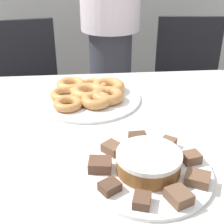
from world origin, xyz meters
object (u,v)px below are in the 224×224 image
at_px(plate_cake, 148,172).
at_px(frosted_cake, 149,162).
at_px(person_standing, 110,19).
at_px(office_chair_left, 28,104).
at_px(plate_donuts, 88,98).
at_px(office_chair_right, 188,98).

relative_size(plate_cake, frosted_cake, 1.99).
bearing_deg(frosted_cake, person_standing, 90.27).
height_order(person_standing, frosted_cake, person_standing).
distance_m(office_chair_left, plate_donuts, 0.79).
relative_size(plate_cake, plate_donuts, 0.82).
relative_size(person_standing, plate_cake, 5.23).
bearing_deg(plate_donuts, office_chair_left, 119.18).
xyz_separation_m(office_chair_right, plate_donuts, (-0.62, -0.63, 0.32)).
distance_m(office_chair_right, frosted_cake, 1.24).
bearing_deg(office_chair_right, person_standing, -169.02).
bearing_deg(person_standing, plate_cake, -89.73).
bearing_deg(plate_donuts, person_standing, 77.19).
bearing_deg(person_standing, office_chair_left, 175.66).
bearing_deg(frosted_cake, office_chair_right, 66.17).
distance_m(office_chair_left, frosted_cake, 1.25).
height_order(office_chair_left, plate_donuts, office_chair_left).
bearing_deg(office_chair_left, frosted_cake, -75.28).
height_order(person_standing, office_chair_right, person_standing).
relative_size(person_standing, frosted_cake, 10.39).
xyz_separation_m(person_standing, plate_donuts, (-0.14, -0.60, -0.17)).
bearing_deg(office_chair_left, person_standing, -14.04).
height_order(office_chair_left, frosted_cake, office_chair_left).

